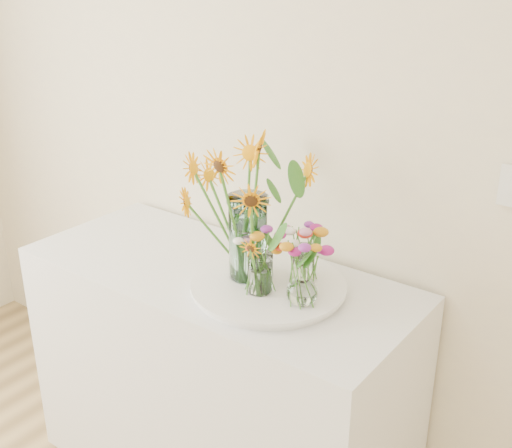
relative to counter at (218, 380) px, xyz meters
name	(u,v)px	position (x,y,z in m)	size (l,w,h in m)	color
counter	(218,380)	(0.00, 0.00, 0.00)	(1.40, 0.60, 0.90)	white
tray	(268,288)	(0.23, -0.01, 0.46)	(0.48, 0.48, 0.03)	white
mason_jar	(248,238)	(0.15, -0.01, 0.62)	(0.12, 0.12, 0.29)	#BBF6F7
sunflower_bouquet	(248,209)	(0.15, -0.01, 0.71)	(0.71, 0.71, 0.48)	#FFA005
small_vase_a	(260,274)	(0.24, -0.07, 0.54)	(0.08, 0.08, 0.13)	white
wildflower_posy_a	(260,261)	(0.24, -0.07, 0.59)	(0.19, 0.19, 0.22)	orange
small_vase_b	(302,283)	(0.38, -0.05, 0.54)	(0.10, 0.10, 0.14)	white
wildflower_posy_b	(303,270)	(0.38, -0.05, 0.59)	(0.19, 0.19, 0.23)	orange
small_vase_c	(303,264)	(0.31, 0.08, 0.54)	(0.07, 0.07, 0.12)	white
wildflower_posy_c	(304,251)	(0.31, 0.08, 0.58)	(0.19, 0.19, 0.21)	orange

